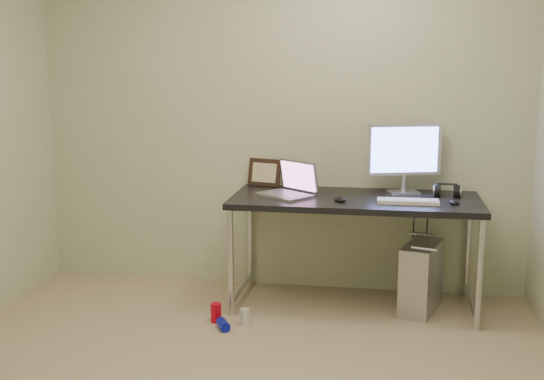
{
  "coord_description": "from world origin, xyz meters",
  "views": [
    {
      "loc": [
        0.76,
        -3.05,
        1.65
      ],
      "look_at": [
        0.07,
        1.04,
        0.85
      ],
      "focal_mm": 45.0,
      "sensor_mm": 36.0,
      "label": 1
    }
  ],
  "objects": [
    {
      "name": "tower_computer",
      "position": [
        1.01,
        1.37,
        0.23
      ],
      "size": [
        0.31,
        0.48,
        0.49
      ],
      "rotation": [
        0.0,
        0.0,
        -0.3
      ],
      "color": "#AFAFB4",
      "rests_on": "ground"
    },
    {
      "name": "cable_b",
      "position": [
        1.05,
        1.68,
        0.38
      ],
      "size": [
        0.02,
        0.11,
        0.71
      ],
      "primitive_type": "cylinder",
      "rotation": [
        0.14,
        0.0,
        0.09
      ],
      "color": "black",
      "rests_on": "ground"
    },
    {
      "name": "mouse_left",
      "position": [
        0.47,
        1.26,
        0.77
      ],
      "size": [
        0.1,
        0.13,
        0.04
      ],
      "primitive_type": "ellipsoid",
      "rotation": [
        0.0,
        0.0,
        0.25
      ],
      "color": "black",
      "rests_on": "desk"
    },
    {
      "name": "monitor",
      "position": [
        0.88,
        1.59,
        1.03
      ],
      "size": [
        0.49,
        0.2,
        0.47
      ],
      "rotation": [
        0.0,
        0.0,
        0.3
      ],
      "color": "silver",
      "rests_on": "desk"
    },
    {
      "name": "can_white",
      "position": [
        -0.09,
        0.92,
        0.05
      ],
      "size": [
        0.06,
        0.06,
        0.11
      ],
      "primitive_type": "cylinder",
      "rotation": [
        0.0,
        0.0,
        0.02
      ],
      "color": "silver",
      "rests_on": "ground"
    },
    {
      "name": "mouse_right",
      "position": [
        1.19,
        1.29,
        0.77
      ],
      "size": [
        0.07,
        0.11,
        0.03
      ],
      "primitive_type": "ellipsoid",
      "rotation": [
        0.0,
        0.0,
        0.11
      ],
      "color": "black",
      "rests_on": "desk"
    },
    {
      "name": "can_blue",
      "position": [
        -0.21,
        0.83,
        0.03
      ],
      "size": [
        0.11,
        0.13,
        0.06
      ],
      "primitive_type": "cylinder",
      "rotation": [
        1.57,
        0.0,
        0.52
      ],
      "color": "#0C13C2",
      "rests_on": "ground"
    },
    {
      "name": "keyboard",
      "position": [
        0.9,
        1.26,
        0.76
      ],
      "size": [
        0.39,
        0.13,
        0.02
      ],
      "primitive_type": "cube",
      "rotation": [
        0.0,
        0.0,
        0.02
      ],
      "color": "white",
      "rests_on": "desk"
    },
    {
      "name": "webcam",
      "position": [
        0.15,
        1.66,
        0.84
      ],
      "size": [
        0.04,
        0.04,
        0.13
      ],
      "rotation": [
        0.0,
        0.0,
        -0.08
      ],
      "color": "silver",
      "rests_on": "desk"
    },
    {
      "name": "picture_frame",
      "position": [
        -0.1,
        1.7,
        0.85
      ],
      "size": [
        0.26,
        0.13,
        0.2
      ],
      "primitive_type": "cube",
      "rotation": [
        -0.21,
        0.0,
        -0.26
      ],
      "color": "black",
      "rests_on": "desk"
    },
    {
      "name": "desk",
      "position": [
        0.57,
        1.39,
        0.67
      ],
      "size": [
        1.63,
        0.71,
        0.75
      ],
      "color": "black",
      "rests_on": "ground"
    },
    {
      "name": "wall_back",
      "position": [
        0.0,
        1.75,
        1.25
      ],
      "size": [
        3.5,
        0.02,
        2.5
      ],
      "primitive_type": "cube",
      "color": "beige",
      "rests_on": "ground"
    },
    {
      "name": "can_red",
      "position": [
        -0.28,
        0.94,
        0.06
      ],
      "size": [
        0.08,
        0.08,
        0.12
      ],
      "primitive_type": "cylinder",
      "rotation": [
        0.0,
        0.0,
        -0.19
      ],
      "color": "red",
      "rests_on": "ground"
    },
    {
      "name": "cable_a",
      "position": [
        0.96,
        1.7,
        0.4
      ],
      "size": [
        0.01,
        0.16,
        0.69
      ],
      "primitive_type": "cylinder",
      "rotation": [
        0.21,
        0.0,
        0.0
      ],
      "color": "black",
      "rests_on": "ground"
    },
    {
      "name": "laptop",
      "position": [
        0.13,
        1.38,
        0.8
      ],
      "size": [
        0.43,
        0.42,
        0.23
      ],
      "rotation": [
        0.0,
        0.0,
        -0.65
      ],
      "color": "silver",
      "rests_on": "desk"
    },
    {
      "name": "headphones",
      "position": [
        1.17,
        1.53,
        0.78
      ],
      "size": [
        0.17,
        0.11,
        0.11
      ],
      "rotation": [
        0.0,
        0.0,
        -0.08
      ],
      "color": "black",
      "rests_on": "desk"
    }
  ]
}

